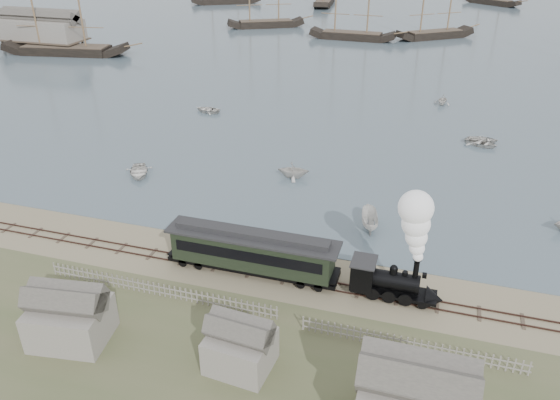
# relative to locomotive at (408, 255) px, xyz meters

# --- Properties ---
(ground) EXTENTS (600.00, 600.00, 0.00)m
(ground) POSITION_rel_locomotive_xyz_m (-11.40, 2.00, -4.05)
(ground) COLOR gray
(ground) RESTS_ON ground
(rail_track) EXTENTS (120.00, 1.80, 0.16)m
(rail_track) POSITION_rel_locomotive_xyz_m (-11.40, 0.00, -4.01)
(rail_track) COLOR #3E2722
(rail_track) RESTS_ON ground
(picket_fence_west) EXTENTS (19.00, 0.10, 1.20)m
(picket_fence_west) POSITION_rel_locomotive_xyz_m (-17.90, -5.00, -4.05)
(picket_fence_west) COLOR gray
(picket_fence_west) RESTS_ON ground
(picket_fence_east) EXTENTS (15.00, 0.10, 1.20)m
(picket_fence_east) POSITION_rel_locomotive_xyz_m (1.10, -5.50, -4.05)
(picket_fence_east) COLOR gray
(picket_fence_east) RESTS_ON ground
(shed_left) EXTENTS (5.00, 4.00, 4.10)m
(shed_left) POSITION_rel_locomotive_xyz_m (-21.40, -11.00, -4.05)
(shed_left) COLOR gray
(shed_left) RESTS_ON ground
(shed_mid) EXTENTS (4.00, 3.50, 3.60)m
(shed_mid) POSITION_rel_locomotive_xyz_m (-9.40, -10.00, -4.05)
(shed_mid) COLOR gray
(shed_mid) RESTS_ON ground
(locomotive) EXTENTS (7.02, 2.62, 8.75)m
(locomotive) POSITION_rel_locomotive_xyz_m (0.00, 0.00, 0.00)
(locomotive) COLOR black
(locomotive) RESTS_ON ground
(passenger_coach) EXTENTS (14.13, 2.73, 3.43)m
(passenger_coach) POSITION_rel_locomotive_xyz_m (-12.11, 0.00, -1.88)
(passenger_coach) COLOR black
(passenger_coach) RESTS_ON ground
(beached_dinghy) EXTENTS (2.88, 3.66, 0.69)m
(beached_dinghy) POSITION_rel_locomotive_xyz_m (-9.17, 2.37, -3.71)
(beached_dinghy) COLOR silver
(beached_dinghy) RESTS_ON ground
(rowboat_0) EXTENTS (5.22, 4.73, 0.89)m
(rowboat_0) POSITION_rel_locomotive_xyz_m (-30.54, 13.76, -3.55)
(rowboat_0) COLOR silver
(rowboat_0) RESTS_ON harbor_water
(rowboat_1) EXTENTS (3.44, 3.84, 1.82)m
(rowboat_1) POSITION_rel_locomotive_xyz_m (-13.83, 18.28, -3.08)
(rowboat_1) COLOR silver
(rowboat_1) RESTS_ON harbor_water
(rowboat_2) EXTENTS (4.17, 2.33, 1.52)m
(rowboat_2) POSITION_rel_locomotive_xyz_m (-4.11, 9.88, -3.23)
(rowboat_2) COLOR silver
(rowboat_2) RESTS_ON harbor_water
(rowboat_3) EXTENTS (2.91, 3.89, 0.77)m
(rowboat_3) POSITION_rel_locomotive_xyz_m (6.58, 35.34, -3.61)
(rowboat_3) COLOR silver
(rowboat_3) RESTS_ON harbor_water
(rowboat_6) EXTENTS (3.30, 4.20, 0.79)m
(rowboat_6) POSITION_rel_locomotive_xyz_m (-31.98, 36.08, -3.59)
(rowboat_6) COLOR silver
(rowboat_6) RESTS_ON harbor_water
(rowboat_7) EXTENTS (3.32, 3.03, 1.49)m
(rowboat_7) POSITION_rel_locomotive_xyz_m (0.94, 49.85, -3.24)
(rowboat_7) COLOR silver
(rowboat_7) RESTS_ON harbor_water
(rowboat_8) EXTENTS (4.28, 4.89, 0.84)m
(rowboat_8) POSITION_rel_locomotive_xyz_m (6.28, 34.13, -3.57)
(rowboat_8) COLOR silver
(rowboat_8) RESTS_ON harbor_water
(schooner_0) EXTENTS (26.40, 10.23, 20.00)m
(schooner_0) POSITION_rel_locomotive_xyz_m (-74.78, 61.45, 6.01)
(schooner_0) COLOR black
(schooner_0) RESTS_ON harbor_water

